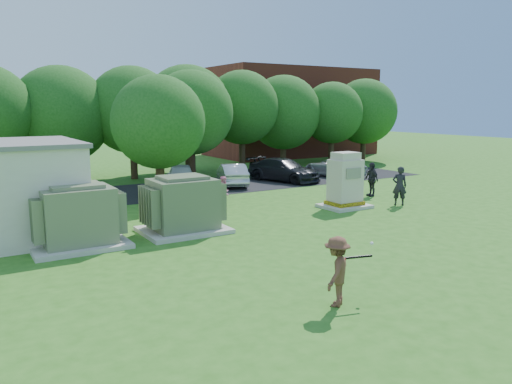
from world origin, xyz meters
TOP-DOWN VIEW (x-y plane):
  - ground at (0.00, 0.00)m, footprint 120.00×120.00m
  - brick_building at (18.00, 27.00)m, footprint 15.00×8.00m
  - parking_strip at (7.00, 13.50)m, footprint 20.00×6.00m
  - transformer_left at (-6.50, 4.50)m, footprint 3.00×2.40m
  - transformer_right at (-2.80, 4.50)m, footprint 3.00×2.40m
  - generator_cabinet at (5.20, 4.80)m, footprint 2.06×1.69m
  - picnic_table at (-0.86, 8.82)m, footprint 1.96×1.47m
  - batter at (-2.56, -3.68)m, footprint 1.21×1.10m
  - person_by_generator at (7.73, 3.90)m, footprint 0.79×0.75m
  - person_at_picnic at (0.35, 7.29)m, footprint 0.92×0.88m
  - person_walking_right at (8.34, 6.31)m, footprint 0.60×1.07m
  - car_white at (1.15, 13.93)m, footprint 2.89×4.17m
  - car_silver_a at (4.00, 13.15)m, footprint 2.59×4.11m
  - car_dark at (7.52, 12.98)m, footprint 3.33×5.14m
  - car_silver_b at (11.54, 12.98)m, footprint 2.42×4.50m
  - batting_equipment at (-1.99, -3.66)m, footprint 1.28×0.38m
  - tree_row at (1.75, 18.50)m, footprint 41.30×13.30m

SIDE VIEW (x-z plane):
  - ground at x=0.00m, z-range 0.00..0.00m
  - parking_strip at x=7.00m, z-range 0.00..0.01m
  - picnic_table at x=-0.86m, z-range 0.10..0.94m
  - car_silver_b at x=11.54m, z-range 0.00..1.20m
  - car_silver_a at x=4.00m, z-range 0.00..1.28m
  - car_white at x=1.15m, z-range 0.00..1.32m
  - car_dark at x=7.52m, z-range 0.00..1.38m
  - person_at_picnic at x=0.35m, z-range 0.00..1.49m
  - batter at x=-2.56m, z-range 0.00..1.63m
  - person_walking_right at x=8.34m, z-range 0.00..1.73m
  - person_by_generator at x=7.73m, z-range 0.00..1.81m
  - transformer_left at x=-6.50m, z-range -0.07..2.00m
  - transformer_right at x=-2.80m, z-range -0.07..2.00m
  - batting_equipment at x=-1.99m, z-range 0.97..1.23m
  - generator_cabinet at x=5.20m, z-range -0.16..2.36m
  - brick_building at x=18.00m, z-range 0.00..8.00m
  - tree_row at x=1.75m, z-range 0.50..7.80m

